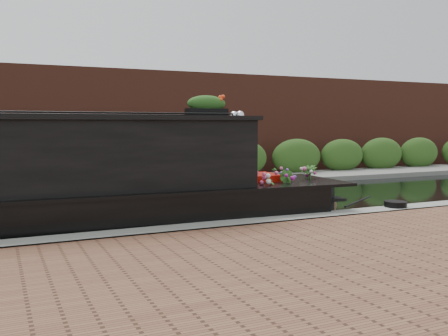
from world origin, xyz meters
name	(u,v)px	position (x,y,z in m)	size (l,w,h in m)	color
ground	(174,208)	(0.00, 0.00, 0.00)	(80.00, 80.00, 0.00)	black
near_bank_coping	(235,236)	(0.00, -3.30, 0.00)	(40.00, 0.60, 0.50)	gray
near_bank_pavers	(379,304)	(0.00, -7.00, 0.00)	(40.00, 7.00, 0.50)	brown
far_bank_path	(131,188)	(0.00, 4.20, 0.00)	(40.00, 2.40, 0.34)	slate
far_hedge	(124,185)	(0.00, 5.10, 0.00)	(40.00, 1.10, 2.80)	#2D521B
far_brick_wall	(111,179)	(0.00, 7.20, 0.00)	(40.00, 1.00, 8.00)	brown
narrowboat	(29,191)	(-3.33, -1.85, 0.83)	(11.94, 2.56, 2.80)	black
rope_fender	(326,204)	(3.06, -1.85, 0.16)	(0.31, 0.31, 0.38)	olive
coiled_mooring_rope	(395,204)	(3.85, -3.20, 0.31)	(0.47, 0.47, 0.12)	black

